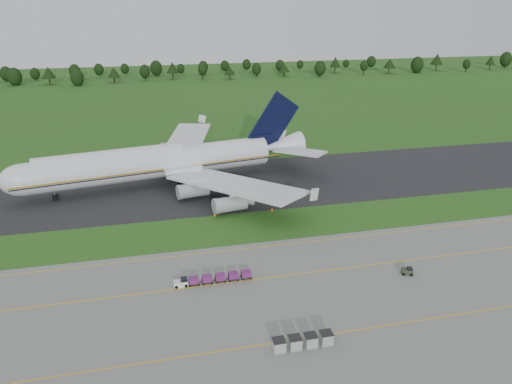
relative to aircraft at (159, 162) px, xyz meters
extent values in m
plane|color=#265319|center=(17.66, -31.64, -6.63)|extent=(600.00, 600.00, 0.00)
cube|color=slate|center=(17.66, -65.64, -6.60)|extent=(300.00, 52.00, 0.06)
cube|color=black|center=(17.66, -3.64, -6.59)|extent=(300.00, 40.00, 0.08)
cube|color=#E5AC0D|center=(17.66, -53.64, -6.57)|extent=(300.00, 0.25, 0.01)
cube|color=#E5AC0D|center=(17.66, -71.64, -6.57)|extent=(300.00, 0.20, 0.01)
cube|color=#E5AC0D|center=(17.66, -41.64, -6.57)|extent=(120.00, 0.20, 0.01)
cylinder|color=black|center=(-73.29, 191.11, -5.04)|extent=(0.70, 0.70, 3.19)
sphere|color=black|center=(-73.29, 191.11, -1.76)|extent=(8.21, 8.21, 8.21)
cylinder|color=black|center=(-53.92, 188.39, -4.76)|extent=(0.70, 0.70, 3.76)
cone|color=black|center=(-53.92, 188.39, 0.46)|extent=(8.16, 8.16, 6.68)
cylinder|color=black|center=(-37.47, 180.81, -5.11)|extent=(0.70, 0.70, 3.04)
sphere|color=black|center=(-37.47, 180.81, -1.99)|extent=(7.63, 7.63, 7.63)
cylinder|color=black|center=(-16.98, 187.44, -5.00)|extent=(0.70, 0.70, 3.27)
cone|color=black|center=(-16.98, 187.44, -0.47)|extent=(7.46, 7.46, 5.81)
cylinder|color=black|center=(1.50, 192.27, -4.82)|extent=(0.70, 0.70, 3.64)
sphere|color=black|center=(1.50, 192.27, -1.08)|extent=(6.40, 6.40, 6.40)
cylinder|color=black|center=(18.62, 192.87, -4.69)|extent=(0.70, 0.70, 3.90)
cone|color=black|center=(18.62, 192.87, 0.72)|extent=(7.57, 7.57, 6.93)
cylinder|color=black|center=(36.75, 186.46, -4.52)|extent=(0.70, 0.70, 4.23)
sphere|color=black|center=(36.75, 186.46, -0.17)|extent=(5.76, 5.76, 5.76)
cylinder|color=black|center=(53.59, 184.43, -5.15)|extent=(0.70, 0.70, 2.97)
cone|color=black|center=(53.59, 184.43, -1.03)|extent=(6.57, 6.57, 5.28)
cylinder|color=black|center=(72.79, 192.40, -5.04)|extent=(0.70, 0.70, 3.19)
sphere|color=black|center=(72.79, 192.40, -1.77)|extent=(6.02, 6.02, 6.02)
cylinder|color=black|center=(90.36, 188.85, -5.13)|extent=(0.70, 0.70, 3.02)
cone|color=black|center=(90.36, 188.85, -0.93)|extent=(7.35, 7.35, 5.36)
cylinder|color=black|center=(112.69, 182.01, -4.83)|extent=(0.70, 0.70, 3.61)
sphere|color=black|center=(112.69, 182.01, -1.12)|extent=(7.40, 7.40, 7.40)
cylinder|color=black|center=(128.81, 196.10, -4.66)|extent=(0.70, 0.70, 3.94)
cone|color=black|center=(128.81, 196.10, 0.82)|extent=(7.32, 7.32, 7.01)
cylinder|color=black|center=(144.87, 184.83, -4.74)|extent=(0.70, 0.70, 3.80)
sphere|color=black|center=(144.87, 184.83, -0.83)|extent=(5.28, 5.28, 5.28)
cylinder|color=black|center=(163.56, 185.05, -4.82)|extent=(0.70, 0.70, 3.64)
cone|color=black|center=(163.56, 185.05, 0.23)|extent=(8.32, 8.32, 6.46)
cylinder|color=black|center=(184.10, 184.67, -4.88)|extent=(0.70, 0.70, 3.50)
sphere|color=black|center=(184.10, 184.67, -1.29)|extent=(8.50, 8.50, 8.50)
cylinder|color=black|center=(203.22, 191.46, -4.53)|extent=(0.70, 0.70, 4.21)
cone|color=black|center=(203.22, 191.46, 1.32)|extent=(8.63, 8.63, 7.48)
cylinder|color=black|center=(219.70, 180.50, -4.90)|extent=(0.70, 0.70, 3.47)
sphere|color=black|center=(219.70, 180.50, -1.34)|extent=(5.28, 5.28, 5.28)
cylinder|color=black|center=(243.29, 186.75, -4.87)|extent=(0.70, 0.70, 3.52)
cone|color=black|center=(243.29, 186.75, 0.02)|extent=(6.71, 6.71, 6.26)
cylinder|color=black|center=(260.33, 192.34, -4.57)|extent=(0.70, 0.70, 4.12)
sphere|color=black|center=(260.33, 192.34, -0.34)|extent=(8.30, 8.30, 8.30)
cylinder|color=silver|center=(-1.49, -0.27, -0.24)|extent=(64.37, 19.08, 7.94)
cylinder|color=silver|center=(-12.35, -2.21, 1.64)|extent=(38.01, 12.70, 6.19)
sphere|color=silver|center=(-32.98, -5.90, -0.24)|extent=(7.94, 7.94, 7.94)
cone|color=silver|center=(35.97, 6.43, 0.31)|extent=(13.27, 9.56, 7.54)
cube|color=gold|center=(-0.79, -4.20, -0.90)|extent=(69.50, 12.49, 0.39)
cube|color=silver|center=(16.82, -18.39, -1.23)|extent=(31.02, 36.79, 0.61)
cube|color=silver|center=(9.41, 23.08, -1.23)|extent=(20.86, 39.09, 0.61)
cylinder|color=#979A9F|center=(7.41, -12.79, -3.99)|extent=(8.22, 4.83, 3.53)
cylinder|color=#979A9F|center=(14.78, -23.80, -3.99)|extent=(8.22, 4.83, 3.53)
cylinder|color=#979A9F|center=(2.52, 14.57, -3.99)|extent=(8.22, 4.83, 3.53)
cylinder|color=#979A9F|center=(5.62, 27.45, -3.99)|extent=(8.22, 4.83, 3.53)
cube|color=black|center=(33.27, 5.95, 7.74)|extent=(15.94, 3.43, 17.71)
cube|color=silver|center=(39.05, -1.42, 0.65)|extent=(14.12, 14.70, 0.50)
cube|color=silver|center=(36.14, 14.87, 0.65)|extent=(10.97, 15.57, 0.50)
cylinder|color=slate|center=(-26.46, -4.73, -5.42)|extent=(0.40, 0.40, 2.43)
cylinder|color=black|center=(-26.46, -4.73, -5.92)|extent=(1.59, 1.23, 1.43)
cylinder|color=slate|center=(5.90, -3.99, -5.42)|extent=(0.40, 0.40, 2.43)
cylinder|color=black|center=(5.90, -3.99, -5.92)|extent=(1.59, 1.23, 1.43)
cylinder|color=slate|center=(4.15, 5.79, -5.42)|extent=(0.40, 0.40, 2.43)
cylinder|color=black|center=(4.15, 5.79, -5.92)|extent=(1.59, 1.23, 1.43)
cube|color=silver|center=(0.53, -52.78, -6.05)|extent=(2.47, 1.33, 1.04)
cylinder|color=black|center=(-0.33, -53.45, -6.29)|extent=(0.57, 0.21, 0.57)
cube|color=black|center=(2.80, -52.78, -6.24)|extent=(1.90, 1.42, 0.11)
cube|color=#5E1E5B|center=(2.80, -52.78, -5.67)|extent=(1.71, 1.33, 1.04)
cylinder|color=black|center=(2.04, -53.45, -6.41)|extent=(0.32, 0.14, 0.32)
cube|color=black|center=(5.17, -52.78, -6.24)|extent=(1.90, 1.42, 0.11)
cube|color=#5E1E5B|center=(5.17, -52.78, -5.67)|extent=(1.71, 1.33, 1.04)
cylinder|color=black|center=(4.42, -53.45, -6.41)|extent=(0.32, 0.14, 0.32)
cube|color=black|center=(7.55, -52.78, -6.24)|extent=(1.90, 1.42, 0.11)
cube|color=#5E1E5B|center=(7.55, -52.78, -5.67)|extent=(1.71, 1.33, 1.04)
cylinder|color=black|center=(6.79, -53.45, -6.41)|extent=(0.32, 0.14, 0.32)
cube|color=black|center=(9.92, -52.78, -6.24)|extent=(1.90, 1.42, 0.11)
cube|color=#5E1E5B|center=(9.92, -52.78, -5.67)|extent=(1.71, 1.33, 1.04)
cylinder|color=black|center=(9.16, -53.45, -6.41)|extent=(0.32, 0.14, 0.32)
cube|color=black|center=(12.29, -52.78, -6.24)|extent=(1.90, 1.42, 0.11)
cube|color=#5E1E5B|center=(12.29, -52.78, -5.67)|extent=(1.71, 1.33, 1.04)
cylinder|color=black|center=(11.53, -53.45, -6.41)|extent=(0.32, 0.14, 0.32)
cylinder|color=black|center=(0.53, -52.78, -6.29)|extent=(0.57, 0.21, 0.57)
cube|color=#2D3324|center=(41.39, -58.32, -6.03)|extent=(2.27, 1.80, 1.09)
cylinder|color=black|center=(40.70, -58.92, -6.30)|extent=(0.55, 0.20, 0.55)
cylinder|color=black|center=(42.09, -57.73, -6.30)|extent=(0.55, 0.20, 0.55)
cube|color=#9F9F9F|center=(12.62, -73.41, -5.71)|extent=(1.73, 1.73, 1.73)
cube|color=black|center=(12.62, -73.41, -4.80)|extent=(1.84, 1.84, 0.09)
cube|color=#9F9F9F|center=(15.02, -73.41, -5.71)|extent=(1.73, 1.73, 1.73)
cube|color=black|center=(15.02, -73.41, -4.80)|extent=(1.84, 1.84, 0.09)
cube|color=#9F9F9F|center=(17.42, -73.41, -5.71)|extent=(1.73, 1.73, 1.73)
cube|color=black|center=(17.42, -73.41, -4.80)|extent=(1.84, 1.84, 0.09)
cube|color=#9F9F9F|center=(19.82, -73.41, -5.71)|extent=(1.73, 1.73, 1.73)
cube|color=black|center=(19.82, -73.41, -4.80)|extent=(1.84, 1.84, 0.09)
cube|color=#F46407|center=(11.02, -24.14, -6.33)|extent=(0.50, 0.12, 0.60)
cube|color=black|center=(11.02, -24.14, -6.61)|extent=(0.30, 0.30, 0.04)
cube|color=#F46407|center=(24.89, -24.14, -6.33)|extent=(0.50, 0.12, 0.60)
cube|color=black|center=(24.89, -24.14, -6.61)|extent=(0.30, 0.30, 0.04)
camera|label=1|loc=(-4.17, -129.82, 40.72)|focal=35.00mm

